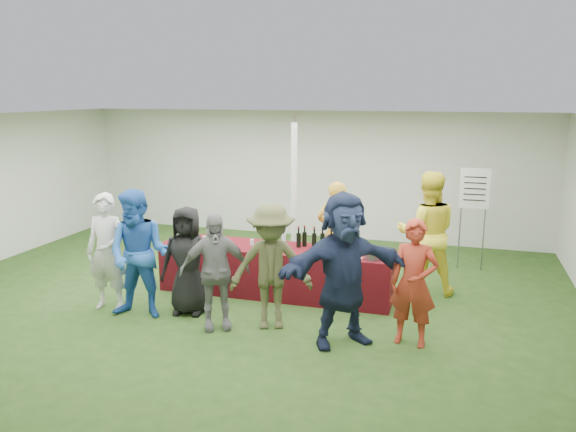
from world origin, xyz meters
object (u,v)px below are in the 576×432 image
(customer_4, at_px, (271,267))
(customer_0, at_px, (107,252))
(serving_table, at_px, (276,270))
(staff_back, at_px, (427,233))
(staff_pourer, at_px, (336,235))
(customer_2, at_px, (188,260))
(dump_bucket, at_px, (373,253))
(wine_list_sign, at_px, (474,196))
(customer_5, at_px, (344,269))
(customer_1, at_px, (139,254))
(customer_3, at_px, (215,271))
(customer_6, at_px, (414,283))

(customer_4, bearing_deg, customer_0, 161.42)
(serving_table, bearing_deg, staff_back, 18.41)
(staff_pourer, bearing_deg, customer_2, 41.47)
(dump_bucket, relative_size, customer_0, 0.14)
(serving_table, relative_size, dump_bucket, 15.07)
(wine_list_sign, distance_m, customer_5, 3.94)
(wine_list_sign, bearing_deg, customer_0, -145.69)
(wine_list_sign, xyz_separation_m, customer_1, (-4.41, -3.56, -0.42))
(customer_0, bearing_deg, customer_5, -8.53)
(staff_back, xyz_separation_m, customer_2, (-3.15, -1.81, -0.19))
(customer_3, height_order, customer_4, customer_4)
(dump_bucket, height_order, customer_2, customer_2)
(customer_3, bearing_deg, staff_back, 12.00)
(staff_back, distance_m, customer_5, 2.34)
(dump_bucket, xyz_separation_m, customer_4, (-1.19, -1.01, -0.00))
(customer_4, relative_size, customer_6, 1.06)
(customer_1, xyz_separation_m, customer_3, (1.15, -0.06, -0.12))
(customer_0, bearing_deg, customer_1, -18.78)
(customer_2, bearing_deg, dump_bucket, 11.10)
(staff_back, bearing_deg, customer_3, 29.48)
(wine_list_sign, xyz_separation_m, customer_5, (-1.56, -3.60, -0.36))
(serving_table, bearing_deg, customer_0, -149.15)
(customer_0, xyz_separation_m, customer_6, (4.28, 0.05, -0.05))
(customer_6, bearing_deg, wine_list_sign, 84.53)
(dump_bucket, bearing_deg, customer_4, -139.63)
(serving_table, xyz_separation_m, customer_3, (-0.36, -1.46, 0.41))
(staff_back, bearing_deg, customer_4, 35.40)
(customer_3, distance_m, customer_6, 2.54)
(staff_pourer, relative_size, customer_6, 1.08)
(customer_2, relative_size, customer_6, 0.97)
(dump_bucket, distance_m, customer_2, 2.62)
(staff_pourer, xyz_separation_m, customer_0, (-2.93, -1.88, -0.01))
(serving_table, distance_m, dump_bucket, 1.61)
(customer_0, bearing_deg, customer_4, -4.85)
(customer_0, height_order, customer_1, customer_1)
(staff_back, xyz_separation_m, customer_0, (-4.32, -2.00, -0.11))
(serving_table, height_order, customer_1, customer_1)
(customer_2, relative_size, customer_3, 0.98)
(customer_0, xyz_separation_m, customer_5, (3.45, -0.18, 0.11))
(staff_pourer, bearing_deg, customer_4, 73.08)
(wine_list_sign, distance_m, customer_3, 4.90)
(customer_0, xyz_separation_m, customer_1, (0.60, -0.14, 0.05))
(dump_bucket, height_order, customer_4, customer_4)
(customer_2, bearing_deg, wine_list_sign, 32.03)
(customer_6, bearing_deg, staff_back, 95.61)
(wine_list_sign, height_order, customer_4, wine_list_sign)
(customer_3, distance_m, customer_4, 0.74)
(customer_5, bearing_deg, serving_table, 96.88)
(customer_4, bearing_deg, wine_list_sign, 33.58)
(customer_2, bearing_deg, customer_4, -14.80)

